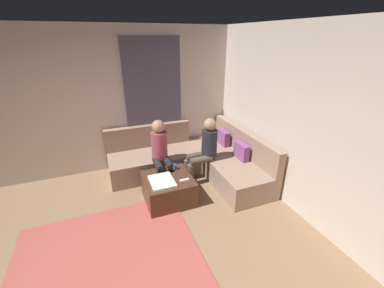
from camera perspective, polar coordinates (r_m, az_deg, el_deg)
wall_back at (r=3.41m, az=32.24°, el=0.54°), size 6.00×0.12×2.70m
wall_left at (r=4.88m, az=-24.45°, el=8.38°), size 0.12×6.00×2.70m
curtain_panel at (r=4.90m, az=-8.92°, el=9.11°), size 0.06×1.10×2.50m
area_rug at (r=3.20m, az=-18.74°, el=-28.90°), size 2.60×2.20×0.01m
sectional_couch at (r=4.74m, az=0.79°, el=-3.76°), size 2.10×2.55×0.87m
ottoman at (r=4.05m, az=-5.59°, el=-10.43°), size 0.76×0.76×0.42m
folded_blanket at (r=3.81m, az=-7.05°, el=-8.73°), size 0.44×0.36×0.04m
coffee_mug at (r=4.13m, az=-4.19°, el=-5.37°), size 0.08×0.08×0.10m
game_remote at (r=3.83m, az=-1.77°, el=-8.48°), size 0.05×0.15×0.02m
person_on_couch_back at (r=4.35m, az=2.92°, el=-0.90°), size 0.30×0.60×1.20m
person_on_couch_side at (r=4.25m, az=-7.33°, el=-1.75°), size 0.60×0.30×1.20m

